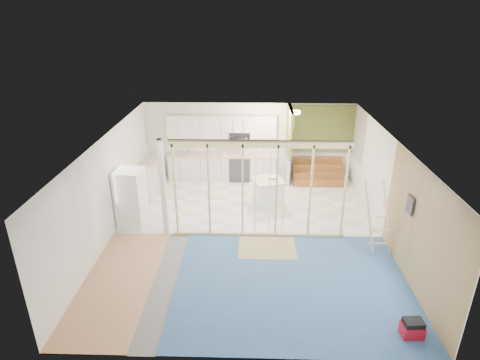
{
  "coord_description": "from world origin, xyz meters",
  "views": [
    {
      "loc": [
        0.08,
        -9.02,
        5.44
      ],
      "look_at": [
        -0.2,
        0.6,
        1.31
      ],
      "focal_mm": 30.0,
      "sensor_mm": 36.0,
      "label": 1
    }
  ],
  "objects_px": {
    "toolbox": "(412,329)",
    "fridge": "(132,199)",
    "island": "(268,192)",
    "ladder": "(381,218)"
  },
  "relations": [
    {
      "from": "toolbox",
      "to": "ladder",
      "type": "bearing_deg",
      "value": 84.17
    },
    {
      "from": "ladder",
      "to": "island",
      "type": "bearing_deg",
      "value": 152.22
    },
    {
      "from": "fridge",
      "to": "island",
      "type": "relative_size",
      "value": 1.56
    },
    {
      "from": "fridge",
      "to": "ladder",
      "type": "bearing_deg",
      "value": -3.77
    },
    {
      "from": "island",
      "to": "ladder",
      "type": "height_order",
      "value": "ladder"
    },
    {
      "from": "fridge",
      "to": "ladder",
      "type": "distance_m",
      "value": 6.3
    },
    {
      "from": "toolbox",
      "to": "fridge",
      "type": "bearing_deg",
      "value": 144.22
    },
    {
      "from": "fridge",
      "to": "island",
      "type": "height_order",
      "value": "fridge"
    },
    {
      "from": "toolbox",
      "to": "ladder",
      "type": "relative_size",
      "value": 0.21
    },
    {
      "from": "toolbox",
      "to": "ladder",
      "type": "height_order",
      "value": "ladder"
    }
  ]
}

